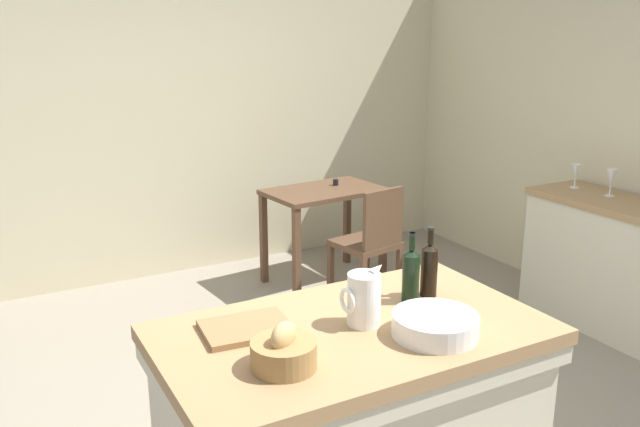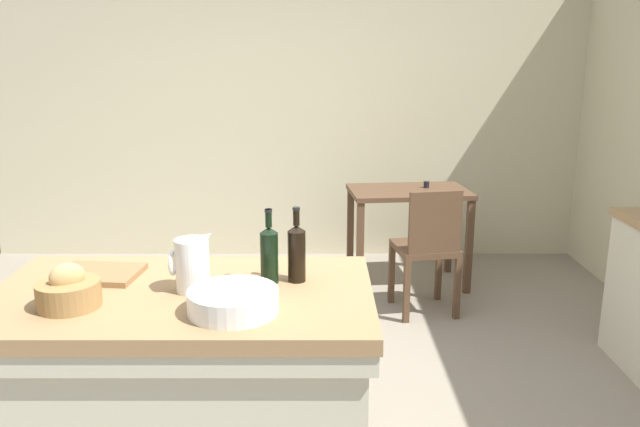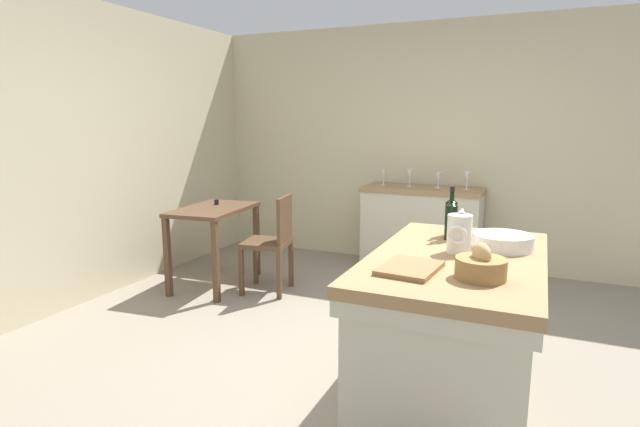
# 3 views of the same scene
# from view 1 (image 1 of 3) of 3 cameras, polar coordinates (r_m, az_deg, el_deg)

# --- Properties ---
(ground_plane) EXTENTS (6.76, 6.76, 0.00)m
(ground_plane) POSITION_cam_1_polar(r_m,az_deg,el_deg) (3.65, 0.62, -17.34)
(ground_plane) COLOR gray
(wall_back) EXTENTS (5.32, 0.12, 2.60)m
(wall_back) POSITION_cam_1_polar(r_m,az_deg,el_deg) (5.52, -12.76, 8.14)
(wall_back) COLOR beige
(wall_back) RESTS_ON ground
(island_table) EXTENTS (1.49, 0.87, 0.88)m
(island_table) POSITION_cam_1_polar(r_m,az_deg,el_deg) (2.78, 2.72, -17.29)
(island_table) COLOR #99754C
(island_table) RESTS_ON ground
(side_cabinet) EXTENTS (0.52, 1.25, 0.89)m
(side_cabinet) POSITION_cam_1_polar(r_m,az_deg,el_deg) (4.89, 24.07, -4.10)
(side_cabinet) COLOR #99754C
(side_cabinet) RESTS_ON ground
(writing_desk) EXTENTS (0.95, 0.65, 0.82)m
(writing_desk) POSITION_cam_1_polar(r_m,az_deg,el_deg) (5.24, 0.34, 0.77)
(writing_desk) COLOR #513826
(writing_desk) RESTS_ON ground
(wooden_chair) EXTENTS (0.46, 0.46, 0.91)m
(wooden_chair) POSITION_cam_1_polar(r_m,az_deg,el_deg) (4.82, 4.39, -2.45)
(wooden_chair) COLOR #513826
(wooden_chair) RESTS_ON ground
(pitcher) EXTENTS (0.17, 0.13, 0.25)m
(pitcher) POSITION_cam_1_polar(r_m,az_deg,el_deg) (2.57, 3.77, -7.31)
(pitcher) COLOR white
(pitcher) RESTS_ON island_table
(wash_bowl) EXTENTS (0.32, 0.32, 0.08)m
(wash_bowl) POSITION_cam_1_polar(r_m,az_deg,el_deg) (2.54, 9.87, -9.42)
(wash_bowl) COLOR white
(wash_bowl) RESTS_ON island_table
(bread_basket) EXTENTS (0.23, 0.23, 0.17)m
(bread_basket) POSITION_cam_1_polar(r_m,az_deg,el_deg) (2.28, -3.14, -11.80)
(bread_basket) COLOR olive
(bread_basket) RESTS_ON island_table
(cutting_board) EXTENTS (0.35, 0.28, 0.02)m
(cutting_board) POSITION_cam_1_polar(r_m,az_deg,el_deg) (2.56, -6.35, -9.78)
(cutting_board) COLOR olive
(cutting_board) RESTS_ON island_table
(wine_bottle_dark) EXTENTS (0.07, 0.07, 0.31)m
(wine_bottle_dark) POSITION_cam_1_polar(r_m,az_deg,el_deg) (2.86, 9.37, -4.67)
(wine_bottle_dark) COLOR black
(wine_bottle_dark) RESTS_ON island_table
(wine_bottle_amber) EXTENTS (0.07, 0.07, 0.30)m
(wine_bottle_amber) POSITION_cam_1_polar(r_m,az_deg,el_deg) (2.79, 7.82, -5.19)
(wine_bottle_amber) COLOR black
(wine_bottle_amber) RESTS_ON island_table
(wine_glass_middle) EXTENTS (0.07, 0.07, 0.19)m
(wine_glass_middle) POSITION_cam_1_polar(r_m,az_deg,el_deg) (4.88, 23.77, 2.84)
(wine_glass_middle) COLOR white
(wine_glass_middle) RESTS_ON side_cabinet
(wine_glass_right) EXTENTS (0.07, 0.07, 0.17)m
(wine_glass_right) POSITION_cam_1_polar(r_m,az_deg,el_deg) (5.04, 21.14, 3.38)
(wine_glass_right) COLOR white
(wine_glass_right) RESTS_ON side_cabinet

